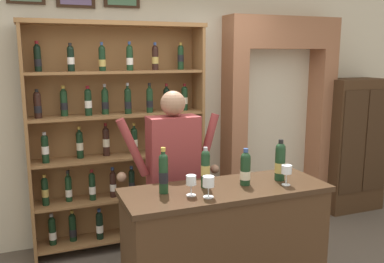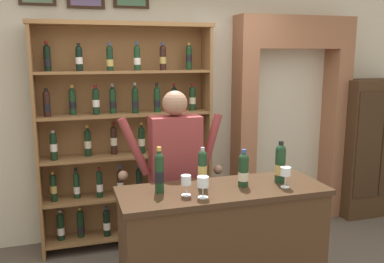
% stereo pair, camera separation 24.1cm
% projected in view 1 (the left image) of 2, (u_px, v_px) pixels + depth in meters
% --- Properties ---
extents(back_wall, '(12.00, 0.19, 3.36)m').
position_uv_depth(back_wall, '(148.00, 81.00, 4.44)').
color(back_wall, beige).
rests_on(back_wall, ground).
extents(wine_shelf, '(1.76, 0.34, 2.27)m').
position_uv_depth(wine_shelf, '(118.00, 135.00, 4.10)').
color(wine_shelf, olive).
rests_on(wine_shelf, ground).
extents(archway_doorway, '(1.40, 0.45, 2.39)m').
position_uv_depth(archway_doorway, '(276.00, 106.00, 4.92)').
color(archway_doorway, '#9E6647').
rests_on(archway_doorway, ground).
extents(side_cabinet, '(0.76, 0.47, 1.67)m').
position_uv_depth(side_cabinet, '(351.00, 145.00, 5.21)').
color(side_cabinet, '#422B19').
rests_on(side_cabinet, ground).
extents(tasting_counter, '(1.53, 0.56, 1.01)m').
position_uv_depth(tasting_counter, '(225.00, 251.00, 3.10)').
color(tasting_counter, '#422B19').
rests_on(tasting_counter, ground).
extents(shopkeeper, '(0.91, 0.22, 1.68)m').
position_uv_depth(shopkeeper, '(173.00, 166.00, 3.48)').
color(shopkeeper, '#2D3347').
rests_on(shopkeeper, ground).
extents(tasting_bottle_rosso, '(0.07, 0.07, 0.33)m').
position_uv_depth(tasting_bottle_rosso, '(163.00, 172.00, 2.86)').
color(tasting_bottle_rosso, '#19381E').
rests_on(tasting_bottle_rosso, tasting_counter).
extents(tasting_bottle_super_tuscan, '(0.07, 0.07, 0.30)m').
position_uv_depth(tasting_bottle_super_tuscan, '(205.00, 168.00, 2.98)').
color(tasting_bottle_super_tuscan, '#19381E').
rests_on(tasting_bottle_super_tuscan, tasting_counter).
extents(tasting_bottle_bianco, '(0.08, 0.08, 0.28)m').
position_uv_depth(tasting_bottle_bianco, '(245.00, 168.00, 3.04)').
color(tasting_bottle_bianco, '#19381E').
rests_on(tasting_bottle_bianco, tasting_counter).
extents(tasting_bottle_vin_santo, '(0.08, 0.08, 0.32)m').
position_uv_depth(tasting_bottle_vin_santo, '(280.00, 161.00, 3.15)').
color(tasting_bottle_vin_santo, '#19381E').
rests_on(tasting_bottle_vin_santo, tasting_counter).
extents(wine_glass_left, '(0.07, 0.07, 0.14)m').
position_uv_depth(wine_glass_left, '(191.00, 182.00, 2.82)').
color(wine_glass_left, silver).
rests_on(wine_glass_left, tasting_counter).
extents(wine_glass_right, '(0.08, 0.08, 0.15)m').
position_uv_depth(wine_glass_right, '(287.00, 171.00, 3.04)').
color(wine_glass_right, silver).
rests_on(wine_glass_right, tasting_counter).
extents(wine_glass_center, '(0.08, 0.08, 0.15)m').
position_uv_depth(wine_glass_center, '(208.00, 182.00, 2.78)').
color(wine_glass_center, silver).
rests_on(wine_glass_center, tasting_counter).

